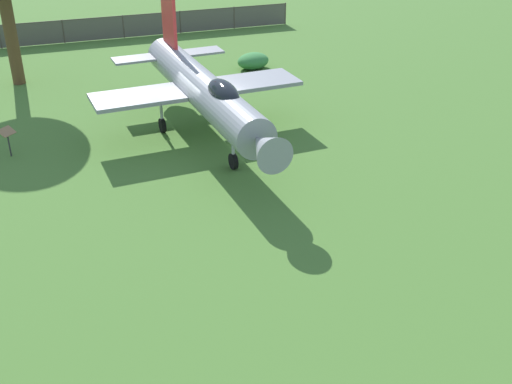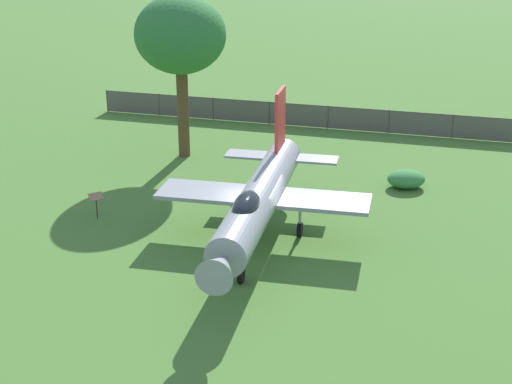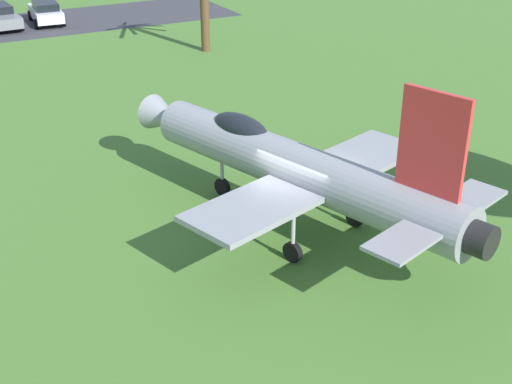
# 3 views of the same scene
# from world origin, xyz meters

# --- Properties ---
(ground_plane) EXTENTS (200.00, 200.00, 0.00)m
(ground_plane) POSITION_xyz_m (0.00, 0.00, 0.00)
(ground_plane) COLOR #47722D
(display_jet) EXTENTS (8.73, 12.60, 5.35)m
(display_jet) POSITION_xyz_m (-0.11, -0.32, 2.08)
(display_jet) COLOR gray
(display_jet) RESTS_ON ground_plane
(info_plaque) EXTENTS (0.70, 0.58, 1.14)m
(info_plaque) POSITION_xyz_m (-6.64, 3.54, 0.85)
(info_plaque) COLOR #333333
(info_plaque) RESTS_ON ground_plane
(parked_car_white) EXTENTS (4.06, 4.34, 1.44)m
(parked_car_white) POSITION_xyz_m (-18.67, -25.34, 0.76)
(parked_car_white) COLOR silver
(parked_car_white) RESTS_ON ground_plane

